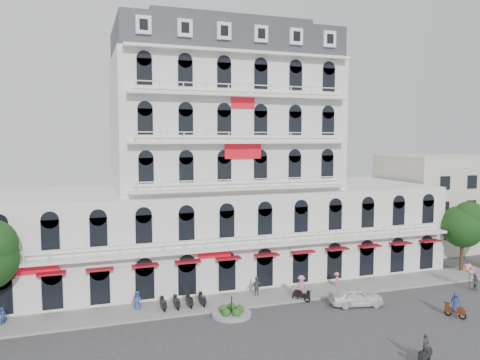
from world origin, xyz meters
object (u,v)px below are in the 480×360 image
at_px(rider_northeast, 425,349).
at_px(parked_car, 356,297).
at_px(rider_east, 455,305).
at_px(balloon_vendor, 473,277).
at_px(rider_center, 301,287).

bearing_deg(rider_northeast, parked_car, -127.05).
height_order(rider_east, balloon_vendor, balloon_vendor).
distance_m(parked_car, rider_center, 4.67).
bearing_deg(rider_center, parked_car, 13.30).
bearing_deg(rider_east, rider_northeast, 96.92).
relative_size(rider_east, rider_northeast, 1.05).
relative_size(rider_east, rider_center, 0.89).
distance_m(parked_car, rider_northeast, 10.44).
distance_m(rider_center, balloon_vendor, 16.64).
bearing_deg(rider_northeast, rider_east, -172.30).
relative_size(parked_car, rider_northeast, 2.29).
bearing_deg(rider_east, balloon_vendor, -82.88).
distance_m(rider_northeast, rider_center, 12.99).
relative_size(rider_northeast, balloon_vendor, 0.80).
relative_size(parked_car, rider_east, 2.17).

